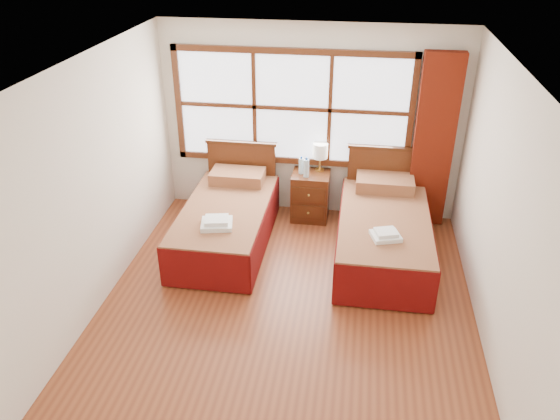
# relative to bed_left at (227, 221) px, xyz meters

# --- Properties ---
(floor) EXTENTS (4.50, 4.50, 0.00)m
(floor) POSITION_rel_bed_left_xyz_m (0.94, -1.20, -0.31)
(floor) COLOR brown
(floor) RESTS_ON ground
(ceiling) EXTENTS (4.50, 4.50, 0.00)m
(ceiling) POSITION_rel_bed_left_xyz_m (0.94, -1.20, 2.29)
(ceiling) COLOR white
(ceiling) RESTS_ON wall_back
(wall_back) EXTENTS (4.00, 0.00, 4.00)m
(wall_back) POSITION_rel_bed_left_xyz_m (0.94, 1.05, 0.99)
(wall_back) COLOR silver
(wall_back) RESTS_ON floor
(wall_left) EXTENTS (0.00, 4.50, 4.50)m
(wall_left) POSITION_rel_bed_left_xyz_m (-1.06, -1.20, 0.99)
(wall_left) COLOR silver
(wall_left) RESTS_ON floor
(wall_right) EXTENTS (0.00, 4.50, 4.50)m
(wall_right) POSITION_rel_bed_left_xyz_m (2.94, -1.20, 0.99)
(wall_right) COLOR silver
(wall_right) RESTS_ON floor
(window) EXTENTS (3.16, 0.06, 1.56)m
(window) POSITION_rel_bed_left_xyz_m (0.69, 1.02, 1.19)
(window) COLOR white
(window) RESTS_ON wall_back
(curtain) EXTENTS (0.50, 0.16, 2.30)m
(curtain) POSITION_rel_bed_left_xyz_m (2.54, 0.91, 0.86)
(curtain) COLOR #66180A
(curtain) RESTS_ON wall_back
(bed_left) EXTENTS (1.05, 2.07, 1.02)m
(bed_left) POSITION_rel_bed_left_xyz_m (0.00, 0.00, 0.00)
(bed_left) COLOR #43200E
(bed_left) RESTS_ON floor
(bed_right) EXTENTS (1.09, 2.11, 1.06)m
(bed_right) POSITION_rel_bed_left_xyz_m (1.96, -0.00, 0.01)
(bed_right) COLOR #43200E
(bed_right) RESTS_ON floor
(nightstand) EXTENTS (0.50, 0.49, 0.67)m
(nightstand) POSITION_rel_bed_left_xyz_m (0.98, 0.80, 0.02)
(nightstand) COLOR #4F2511
(nightstand) RESTS_ON floor
(towels_left) EXTENTS (0.41, 0.38, 0.11)m
(towels_left) POSITION_rel_bed_left_xyz_m (0.02, -0.54, 0.28)
(towels_left) COLOR white
(towels_left) RESTS_ON bed_left
(towels_right) EXTENTS (0.38, 0.35, 0.09)m
(towels_right) POSITION_rel_bed_left_xyz_m (1.96, -0.55, 0.30)
(towels_right) COLOR white
(towels_right) RESTS_ON bed_right
(lamp) EXTENTS (0.20, 0.20, 0.39)m
(lamp) POSITION_rel_bed_left_xyz_m (1.09, 0.93, 0.63)
(lamp) COLOR gold
(lamp) RESTS_ON nightstand
(bottle_near) EXTENTS (0.06, 0.06, 0.25)m
(bottle_near) POSITION_rel_bed_left_xyz_m (0.85, 0.79, 0.47)
(bottle_near) COLOR silver
(bottle_near) RESTS_ON nightstand
(bottle_far) EXTENTS (0.07, 0.07, 0.28)m
(bottle_far) POSITION_rel_bed_left_xyz_m (0.93, 0.70, 0.48)
(bottle_far) COLOR silver
(bottle_far) RESTS_ON nightstand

